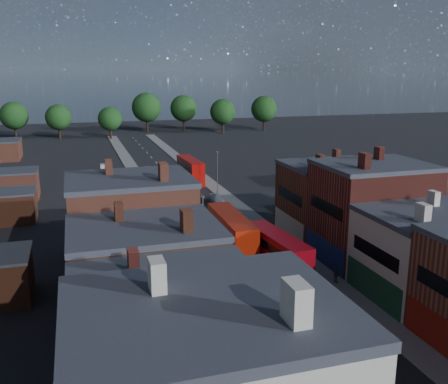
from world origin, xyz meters
TOP-DOWN VIEW (x-y plane):
  - pavement_west at (-6.50, 50.00)m, footprint 3.00×200.00m
  - pavement_east at (6.50, 50.00)m, footprint 3.00×200.00m
  - terrace_west at (-14.00, 0.00)m, footprint 12.00×80.00m
  - lamp_post_2 at (-5.20, 30.00)m, footprint 0.25×0.70m
  - lamp_post_3 at (5.20, 60.00)m, footprint 0.25×0.70m
  - bus_0 at (-1.58, 30.42)m, footprint 3.30×12.39m
  - bus_1 at (1.54, 23.66)m, footprint 3.74×11.33m
  - bus_2 at (2.85, 71.38)m, footprint 3.32×11.64m
  - car_1 at (1.20, 6.74)m, footprint 1.61×3.71m
  - car_2 at (-3.80, 48.71)m, footprint 2.41×4.73m
  - car_3 at (3.80, 55.05)m, footprint 1.84×4.46m
  - ped_3 at (6.77, 19.85)m, footprint 0.73×1.14m

SIDE VIEW (x-z plane):
  - pavement_west at x=-6.50m, z-range 0.00..0.12m
  - pavement_east at x=6.50m, z-range 0.00..0.12m
  - car_1 at x=1.20m, z-range 0.00..1.19m
  - car_2 at x=-3.80m, z-range 0.00..1.28m
  - car_3 at x=3.80m, z-range 0.00..1.29m
  - ped_3 at x=6.77m, z-range 0.12..1.92m
  - bus_1 at x=1.54m, z-range 0.19..4.99m
  - bus_2 at x=2.85m, z-range 0.20..5.18m
  - bus_0 at x=-1.58m, z-range 0.21..5.54m
  - lamp_post_2 at x=-5.20m, z-range 0.64..8.77m
  - lamp_post_3 at x=5.20m, z-range 0.64..8.77m
  - terrace_west at x=-14.00m, z-range 0.00..11.93m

